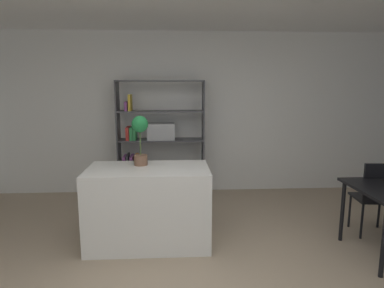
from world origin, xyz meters
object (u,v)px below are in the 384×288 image
Objects in this scene: dining_chair_far at (377,193)px; kitchen_island at (149,206)px; potted_plant_on_island at (140,135)px; open_bookshelf at (155,140)px.

kitchen_island is at bearing 5.70° from dining_chair_far.
potted_plant_on_island is at bearing 122.56° from kitchen_island.
kitchen_island is 0.82m from potted_plant_on_island.
open_bookshelf is at bearing 90.12° from kitchen_island.
dining_chair_far is (2.72, -1.67, -0.39)m from open_bookshelf.
kitchen_island is at bearing -89.88° from open_bookshelf.
potted_plant_on_island is 2.90m from dining_chair_far.
dining_chair_far is (2.81, -0.14, -0.70)m from potted_plant_on_island.
dining_chair_far is at bearing 0.05° from kitchen_island.
kitchen_island is 0.72× the size of open_bookshelf.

